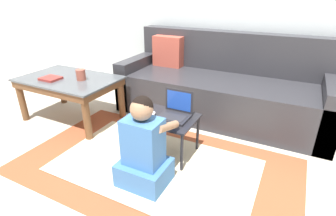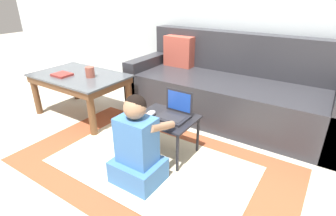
% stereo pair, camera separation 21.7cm
% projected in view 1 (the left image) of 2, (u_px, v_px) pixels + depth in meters
% --- Properties ---
extents(ground_plane, '(16.00, 16.00, 0.00)m').
position_uv_depth(ground_plane, '(160.00, 156.00, 2.25)').
color(ground_plane, beige).
extents(area_rug, '(2.21, 1.29, 0.01)m').
position_uv_depth(area_rug, '(155.00, 165.00, 2.12)').
color(area_rug, '#9E4C2D').
rests_on(area_rug, ground_plane).
extents(couch, '(2.23, 0.86, 0.88)m').
position_uv_depth(couch, '(221.00, 88.00, 2.91)').
color(couch, '#2D2D33').
rests_on(couch, ground_plane).
extents(coffee_table, '(1.02, 0.64, 0.47)m').
position_uv_depth(coffee_table, '(70.00, 84.00, 2.75)').
color(coffee_table, '#4C5156').
rests_on(coffee_table, ground_plane).
extents(laptop_desk, '(0.48, 0.38, 0.35)m').
position_uv_depth(laptop_desk, '(167.00, 122.00, 2.17)').
color(laptop_desk, black).
rests_on(laptop_desk, ground_plane).
extents(laptop, '(0.25, 0.21, 0.22)m').
position_uv_depth(laptop, '(175.00, 113.00, 2.13)').
color(laptop, '#232328').
rests_on(laptop, laptop_desk).
extents(computer_mouse, '(0.06, 0.10, 0.04)m').
position_uv_depth(computer_mouse, '(151.00, 114.00, 2.16)').
color(computer_mouse, silver).
rests_on(computer_mouse, laptop_desk).
extents(person_seated, '(0.35, 0.42, 0.69)m').
position_uv_depth(person_seated, '(144.00, 150.00, 1.83)').
color(person_seated, '#3D70B2').
rests_on(person_seated, ground_plane).
extents(cup_on_table, '(0.09, 0.09, 0.11)m').
position_uv_depth(cup_on_table, '(81.00, 75.00, 2.63)').
color(cup_on_table, '#994C3D').
rests_on(cup_on_table, coffee_table).
extents(book_on_table, '(0.19, 0.16, 0.02)m').
position_uv_depth(book_on_table, '(51.00, 78.00, 2.66)').
color(book_on_table, '#99332D').
rests_on(book_on_table, coffee_table).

